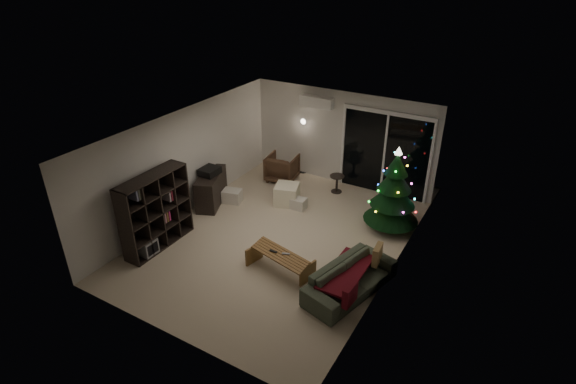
# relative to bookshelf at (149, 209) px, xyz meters

# --- Properties ---
(room) EXTENTS (6.50, 7.51, 2.60)m
(room) POSITION_rel_bookshelf_xyz_m (2.71, 2.92, 0.20)
(room) COLOR beige
(room) RESTS_ON ground
(bookshelf) EXTENTS (0.98, 1.67, 1.63)m
(bookshelf) POSITION_rel_bookshelf_xyz_m (0.00, 0.00, 0.00)
(bookshelf) COLOR black
(bookshelf) RESTS_ON floor
(media_cabinet) EXTENTS (0.92, 1.34, 0.79)m
(media_cabinet) POSITION_rel_bookshelf_xyz_m (0.00, 1.99, -0.42)
(media_cabinet) COLOR black
(media_cabinet) RESTS_ON floor
(stereo) EXTENTS (0.40, 0.47, 0.17)m
(stereo) POSITION_rel_bookshelf_xyz_m (0.00, 1.99, 0.05)
(stereo) COLOR black
(stereo) RESTS_ON media_cabinet
(armchair) EXTENTS (0.88, 0.90, 0.72)m
(armchair) POSITION_rel_bookshelf_xyz_m (0.86, 3.97, -0.46)
(armchair) COLOR brown
(armchair) RESTS_ON floor
(ottoman) EXTENTS (0.70, 0.70, 0.50)m
(ottoman) POSITION_rel_bookshelf_xyz_m (1.63, 2.90, -0.57)
(ottoman) COLOR beige
(ottoman) RESTS_ON floor
(cardboard_box_a) EXTENTS (0.53, 0.45, 0.32)m
(cardboard_box_a) POSITION_rel_bookshelf_xyz_m (0.41, 2.29, -0.66)
(cardboard_box_a) COLOR silver
(cardboard_box_a) RESTS_ON floor
(cardboard_box_b) EXTENTS (0.40, 0.31, 0.27)m
(cardboard_box_b) POSITION_rel_bookshelf_xyz_m (1.99, 2.83, -0.68)
(cardboard_box_b) COLOR silver
(cardboard_box_b) RESTS_ON floor
(side_table) EXTENTS (0.48, 0.48, 0.47)m
(side_table) POSITION_rel_bookshelf_xyz_m (2.44, 4.08, -0.58)
(side_table) COLOR black
(side_table) RESTS_ON floor
(floor_lamp) EXTENTS (0.25, 0.25, 1.53)m
(floor_lamp) POSITION_rel_bookshelf_xyz_m (1.11, 4.72, -0.05)
(floor_lamp) COLOR black
(floor_lamp) RESTS_ON floor
(sofa) EXTENTS (1.23, 2.06, 0.56)m
(sofa) POSITION_rel_bookshelf_xyz_m (4.30, 0.63, -0.54)
(sofa) COLOR #4A5943
(sofa) RESTS_ON floor
(sofa_throw) EXTENTS (0.60, 1.39, 0.05)m
(sofa_throw) POSITION_rel_bookshelf_xyz_m (4.20, 0.63, -0.41)
(sofa_throw) COLOR #56090D
(sofa_throw) RESTS_ON sofa
(cushion_a) EXTENTS (0.14, 0.38, 0.37)m
(cushion_a) POSITION_rel_bookshelf_xyz_m (4.55, 1.28, -0.31)
(cushion_a) COLOR #9D814E
(cushion_a) RESTS_ON sofa
(cushion_b) EXTENTS (0.14, 0.38, 0.37)m
(cushion_b) POSITION_rel_bookshelf_xyz_m (4.55, -0.02, -0.31)
(cushion_b) COLOR #56090D
(cushion_b) RESTS_ON sofa
(coffee_table) EXTENTS (1.35, 0.72, 0.40)m
(coffee_table) POSITION_rel_bookshelf_xyz_m (2.88, 0.50, -0.61)
(coffee_table) COLOR brown
(coffee_table) RESTS_ON floor
(remote_a) EXTENTS (0.16, 0.05, 0.02)m
(remote_a) POSITION_rel_bookshelf_xyz_m (2.73, 0.50, -0.40)
(remote_a) COLOR black
(remote_a) RESTS_ON coffee_table
(remote_b) EXTENTS (0.15, 0.09, 0.02)m
(remote_b) POSITION_rel_bookshelf_xyz_m (2.98, 0.55, -0.40)
(remote_b) COLOR slate
(remote_b) RESTS_ON coffee_table
(christmas_tree) EXTENTS (1.57, 1.57, 1.97)m
(christmas_tree) POSITION_rel_bookshelf_xyz_m (4.21, 3.10, 0.17)
(christmas_tree) COLOR black
(christmas_tree) RESTS_ON floor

